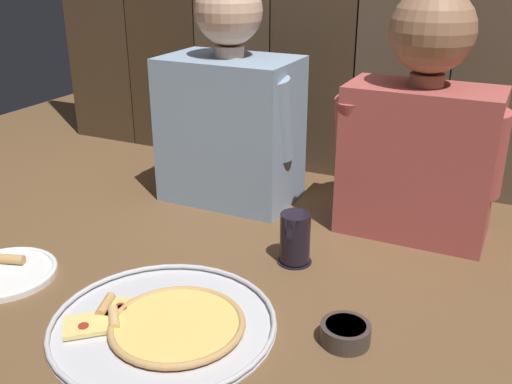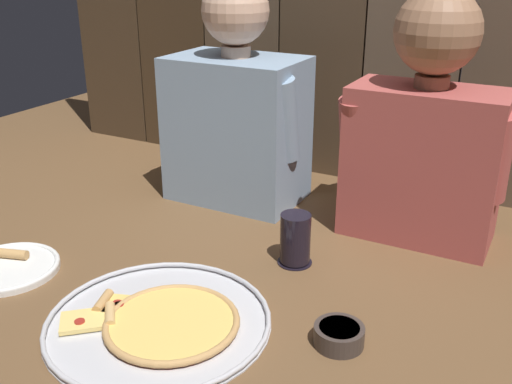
{
  "view_description": "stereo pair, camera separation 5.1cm",
  "coord_description": "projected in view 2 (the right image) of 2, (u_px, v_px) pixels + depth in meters",
  "views": [
    {
      "loc": [
        0.49,
        -0.97,
        0.68
      ],
      "look_at": [
        -0.02,
        0.1,
        0.18
      ],
      "focal_mm": 41.14,
      "sensor_mm": 36.0,
      "label": 1
    },
    {
      "loc": [
        0.54,
        -0.95,
        0.68
      ],
      "look_at": [
        -0.02,
        0.1,
        0.18
      ],
      "focal_mm": 41.14,
      "sensor_mm": 36.0,
      "label": 2
    }
  ],
  "objects": [
    {
      "name": "dinner_plate",
      "position": [
        8.0,
        267.0,
        1.32
      ],
      "size": [
        0.23,
        0.23,
        0.03
      ],
      "color": "white",
      "rests_on": "ground"
    },
    {
      "name": "diner_left",
      "position": [
        236.0,
        104.0,
        1.62
      ],
      "size": [
        0.4,
        0.24,
        0.62
      ],
      "color": "#849EB7",
      "rests_on": "ground"
    },
    {
      "name": "pizza_tray",
      "position": [
        161.0,
        321.0,
        1.13
      ],
      "size": [
        0.44,
        0.44,
        0.03
      ],
      "color": "silver",
      "rests_on": "ground"
    },
    {
      "name": "drinking_glass",
      "position": [
        295.0,
        239.0,
        1.34
      ],
      "size": [
        0.08,
        0.08,
        0.12
      ],
      "color": "black",
      "rests_on": "ground"
    },
    {
      "name": "diner_right",
      "position": [
        427.0,
        122.0,
        1.39
      ],
      "size": [
        0.4,
        0.21,
        0.61
      ],
      "color": "#AD4C47",
      "rests_on": "ground"
    },
    {
      "name": "ground_plane",
      "position": [
        244.0,
        286.0,
        1.27
      ],
      "size": [
        3.2,
        3.2,
        0.0
      ],
      "primitive_type": "plane",
      "color": "brown"
    },
    {
      "name": "dipping_bowl",
      "position": [
        339.0,
        334.0,
        1.07
      ],
      "size": [
        0.09,
        0.09,
        0.04
      ],
      "color": "#3D332D",
      "rests_on": "ground"
    }
  ]
}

